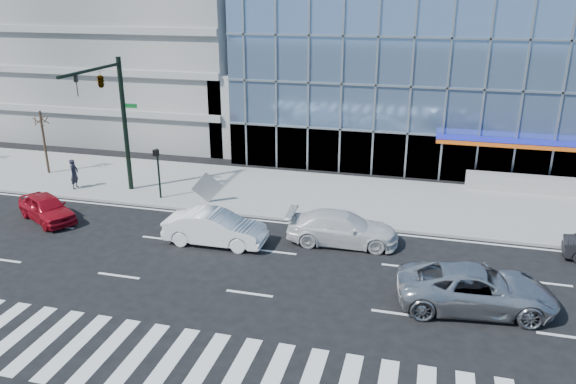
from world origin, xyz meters
name	(u,v)px	position (x,y,z in m)	size (l,w,h in m)	color
ground	(276,252)	(0.00, 0.00, 0.00)	(160.00, 160.00, 0.00)	black
sidewalk	(312,194)	(0.00, 8.00, 0.07)	(120.00, 8.00, 0.15)	gray
theatre_building	(534,46)	(14.00, 26.00, 7.50)	(42.00, 26.00, 15.00)	#6D8CB6
parking_garage	(143,9)	(-20.00, 26.00, 10.00)	(24.00, 24.00, 20.00)	gray
ramp_block	(264,109)	(-6.00, 18.00, 3.00)	(6.00, 8.00, 6.00)	gray
traffic_signal	(108,96)	(-11.00, 4.57, 6.16)	(1.14, 5.74, 8.00)	black
ped_signal_post	(158,166)	(-8.50, 4.94, 2.14)	(0.30, 0.33, 3.00)	black
street_tree_near	(41,120)	(-18.00, 7.50, 3.78)	(1.10, 1.10, 4.23)	#332319
silver_suv	(476,288)	(8.87, -2.78, 0.84)	(2.79, 6.06, 1.68)	#BABABF
white_suv	(342,228)	(2.87, 1.80, 0.79)	(2.21, 5.43, 1.58)	silver
white_sedan	(215,228)	(-3.13, 0.19, 0.82)	(1.74, 5.00, 1.65)	white
red_sedan	(47,208)	(-12.98, 0.65, 0.72)	(1.69, 4.21, 1.44)	#9F0C19
pedestrian	(74,174)	(-14.37, 5.23, 1.07)	(0.67, 0.44, 1.85)	black
tilted_panel	(207,187)	(-5.51, 5.00, 1.07)	(1.30, 0.06, 1.30)	#9C9C9C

